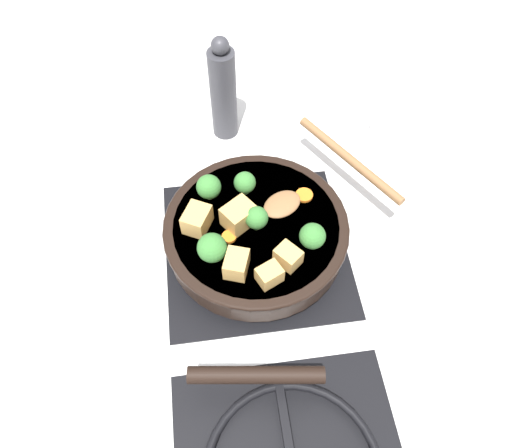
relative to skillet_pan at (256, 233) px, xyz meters
name	(u,v)px	position (x,y,z in m)	size (l,w,h in m)	color
ground_plane	(256,249)	(0.00, 0.00, -0.06)	(2.40, 2.40, 0.00)	white
front_burner_grate	(256,245)	(0.00, 0.00, -0.04)	(0.31, 0.31, 0.03)	black
skillet_pan	(256,233)	(0.00, 0.00, 0.00)	(0.30, 0.41, 0.05)	black
wooden_spoon	(322,177)	(-0.12, -0.08, 0.03)	(0.24, 0.23, 0.02)	brown
tofu_cube_center_large	(269,275)	(-0.01, 0.10, 0.04)	(0.04, 0.03, 0.03)	tan
tofu_cube_near_handle	(197,219)	(0.09, -0.01, 0.04)	(0.05, 0.04, 0.04)	tan
tofu_cube_east_chunk	(288,257)	(-0.04, 0.07, 0.04)	(0.04, 0.03, 0.03)	tan
tofu_cube_west_chunk	(239,216)	(0.03, -0.01, 0.04)	(0.05, 0.04, 0.04)	tan
tofu_cube_back_piece	(236,264)	(0.04, 0.08, 0.04)	(0.04, 0.03, 0.03)	tan
broccoli_floret_near_spoon	(259,218)	(0.00, 0.00, 0.05)	(0.04, 0.04, 0.04)	#709956
broccoli_floret_center_top	(245,183)	(0.01, -0.07, 0.05)	(0.04, 0.04, 0.04)	#709956
broccoli_floret_east_rim	(312,236)	(-0.08, 0.05, 0.05)	(0.04, 0.04, 0.05)	#709956
broccoli_floret_west_rim	(209,187)	(0.07, -0.07, 0.05)	(0.04, 0.04, 0.05)	#709956
broccoli_floret_north_edge	(212,248)	(0.07, 0.05, 0.05)	(0.05, 0.05, 0.05)	#709956
carrot_slice_orange_thin	(304,195)	(-0.09, -0.05, 0.02)	(0.03, 0.03, 0.01)	orange
carrot_slice_near_center	(229,237)	(0.05, 0.02, 0.02)	(0.02, 0.02, 0.01)	orange
pepper_mill	(223,92)	(0.02, -0.29, 0.05)	(0.05, 0.05, 0.22)	#333338
salt_shaker	(381,122)	(-0.28, -0.23, -0.01)	(0.04, 0.04, 0.09)	white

